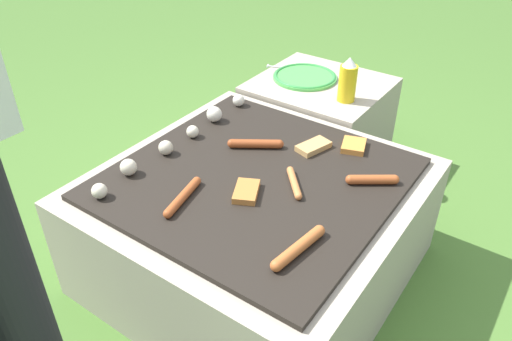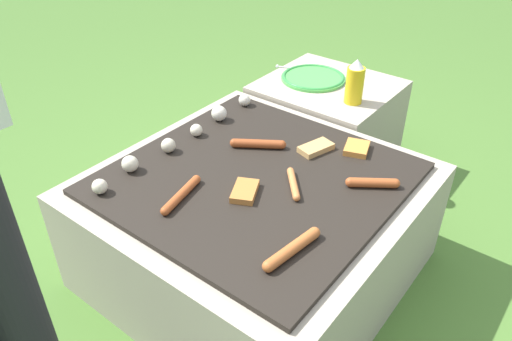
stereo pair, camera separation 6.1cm
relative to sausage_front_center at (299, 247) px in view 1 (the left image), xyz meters
The scene contains 15 objects.
ground_plane 0.55m from the sausage_front_center, 52.74° to the left, with size 14.00×14.00×0.00m, color #47702D.
grill 0.42m from the sausage_front_center, 52.74° to the left, with size 0.94×0.94×0.40m.
side_ledge 1.07m from the sausage_front_center, 25.83° to the left, with size 0.50×0.54×0.40m.
sausage_mid_left 0.38m from the sausage_front_center, 91.11° to the left, with size 0.19×0.06×0.03m.
sausage_front_center is the anchor object (origin of this frame).
sausage_front_right 0.52m from the sausage_front_center, 47.29° to the left, with size 0.12×0.16×0.03m.
sausage_mid_right 0.29m from the sausage_front_center, 33.69° to the left, with size 0.12×0.11×0.02m.
sausage_back_left 0.39m from the sausage_front_center, ahead, with size 0.11×0.14×0.03m.
bread_slice_left 0.50m from the sausage_front_center, 25.38° to the left, with size 0.13×0.09×0.02m.
bread_slice_center 0.28m from the sausage_front_center, 64.26° to the left, with size 0.13×0.11×0.02m.
bread_slice_right 0.55m from the sausage_front_center, 11.34° to the left, with size 0.11×0.10×0.02m.
mushroom_row 0.65m from the sausage_front_center, 69.90° to the left, with size 0.75×0.07×0.06m.
plate_colorful 1.08m from the sausage_front_center, 29.62° to the left, with size 0.28×0.28×0.02m.
condiment_bottle 0.90m from the sausage_front_center, 19.09° to the left, with size 0.07×0.07×0.18m.
fork_utensil 1.19m from the sausage_front_center, 33.54° to the left, with size 0.10×0.20×0.01m.
Camera 1 is at (-1.04, -0.73, 1.28)m, focal length 35.00 mm.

